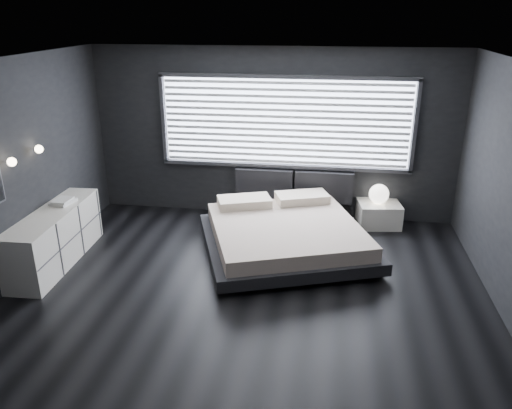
# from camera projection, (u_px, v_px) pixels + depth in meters

# --- Properties ---
(room) EXTENTS (6.04, 6.00, 2.80)m
(room) POSITION_uv_depth(u_px,v_px,m) (245.00, 191.00, 5.68)
(room) COLOR black
(room) RESTS_ON ground
(window) EXTENTS (4.14, 0.09, 1.52)m
(window) POSITION_uv_depth(u_px,v_px,m) (285.00, 123.00, 8.06)
(window) COLOR white
(window) RESTS_ON ground
(headboard) EXTENTS (1.96, 0.16, 0.52)m
(headboard) POSITION_uv_depth(u_px,v_px,m) (294.00, 185.00, 8.36)
(headboard) COLOR black
(headboard) RESTS_ON ground
(sconce_near) EXTENTS (0.18, 0.11, 0.11)m
(sconce_near) POSITION_uv_depth(u_px,v_px,m) (12.00, 162.00, 6.05)
(sconce_near) COLOR silver
(sconce_near) RESTS_ON ground
(sconce_far) EXTENTS (0.18, 0.11, 0.11)m
(sconce_far) POSITION_uv_depth(u_px,v_px,m) (39.00, 149.00, 6.60)
(sconce_far) COLOR silver
(sconce_far) RESTS_ON ground
(bed) EXTENTS (2.89, 2.83, 0.59)m
(bed) POSITION_uv_depth(u_px,v_px,m) (285.00, 234.00, 7.25)
(bed) COLOR black
(bed) RESTS_ON ground
(nightstand) EXTENTS (0.73, 0.64, 0.39)m
(nightstand) POSITION_uv_depth(u_px,v_px,m) (379.00, 214.00, 8.18)
(nightstand) COLOR white
(nightstand) RESTS_ON ground
(orb_lamp) EXTENTS (0.32, 0.32, 0.32)m
(orb_lamp) POSITION_uv_depth(u_px,v_px,m) (379.00, 194.00, 8.04)
(orb_lamp) COLOR white
(orb_lamp) RESTS_ON nightstand
(dresser) EXTENTS (0.61, 1.93, 0.77)m
(dresser) POSITION_uv_depth(u_px,v_px,m) (54.00, 237.00, 6.91)
(dresser) COLOR white
(dresser) RESTS_ON ground
(book_stack) EXTENTS (0.29, 0.36, 0.07)m
(book_stack) POSITION_uv_depth(u_px,v_px,m) (63.00, 201.00, 7.04)
(book_stack) COLOR silver
(book_stack) RESTS_ON dresser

